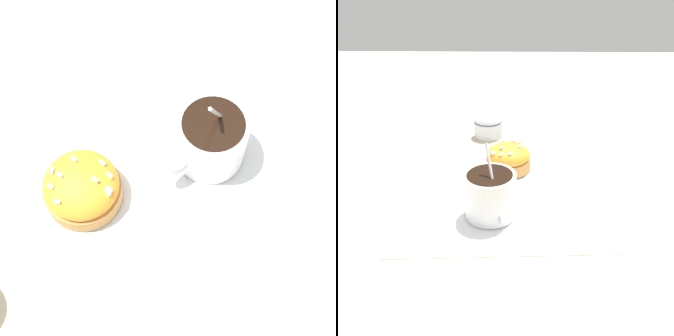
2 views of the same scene
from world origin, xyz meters
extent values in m
plane|color=#C6B793|center=(0.00, 0.00, 0.00)|extent=(3.00, 3.00, 0.00)
cube|color=white|center=(0.00, 0.00, 0.00)|extent=(0.34, 0.34, 0.00)
cylinder|color=white|center=(0.07, -0.01, 0.04)|extent=(0.08, 0.08, 0.07)
cylinder|color=black|center=(0.07, -0.01, 0.07)|extent=(0.07, 0.07, 0.01)
torus|color=white|center=(0.03, -0.02, 0.04)|extent=(0.04, 0.02, 0.04)
ellipsoid|color=silver|center=(0.05, -0.02, 0.01)|extent=(0.03, 0.02, 0.01)
cylinder|color=silver|center=(0.09, -0.01, 0.07)|extent=(0.05, 0.02, 0.10)
cylinder|color=#C18442|center=(-0.07, 0.01, 0.01)|extent=(0.08, 0.08, 0.02)
ellipsoid|color=orange|center=(-0.07, 0.01, 0.03)|extent=(0.08, 0.08, 0.04)
cube|color=white|center=(-0.05, -0.02, 0.05)|extent=(0.00, 0.01, 0.00)
cube|color=white|center=(-0.09, 0.02, 0.05)|extent=(0.01, 0.01, 0.00)
cube|color=white|center=(-0.07, 0.03, 0.05)|extent=(0.01, 0.01, 0.00)
cube|color=white|center=(-0.04, 0.02, 0.05)|extent=(0.01, 0.01, 0.00)
cube|color=white|center=(-0.04, 0.00, 0.05)|extent=(0.01, 0.01, 0.00)
cube|color=white|center=(-0.10, 0.00, 0.05)|extent=(0.01, 0.01, 0.00)
cube|color=white|center=(-0.10, 0.02, 0.05)|extent=(0.01, 0.01, 0.00)
cube|color=white|center=(-0.09, 0.03, 0.05)|extent=(0.01, 0.01, 0.00)
cube|color=white|center=(-0.05, -0.01, 0.05)|extent=(0.00, 0.01, 0.00)
cube|color=white|center=(-0.06, 0.00, 0.05)|extent=(0.01, 0.01, 0.00)
camera|label=1|loc=(-0.11, -0.24, 0.57)|focal=60.00mm
camera|label=2|loc=(0.48, 0.02, 0.30)|focal=35.00mm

